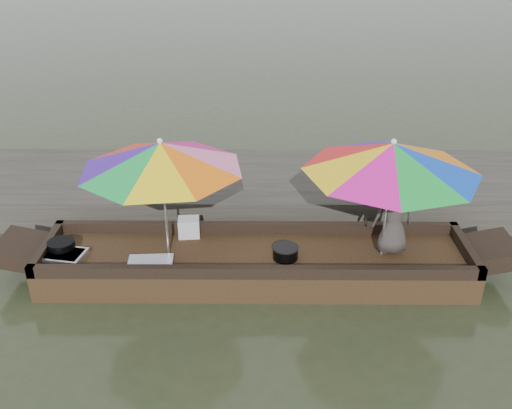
{
  "coord_description": "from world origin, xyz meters",
  "views": [
    {
      "loc": [
        0.05,
        -6.23,
        4.16
      ],
      "look_at": [
        0.0,
        0.1,
        1.0
      ],
      "focal_mm": 40.0,
      "sensor_mm": 36.0,
      "label": 1
    }
  ],
  "objects_px": {
    "boat_hull": "(256,265)",
    "umbrella_stern": "(387,199)",
    "charcoal_grill": "(285,253)",
    "tray_scallop": "(150,264)",
    "umbrella_bow": "(164,199)",
    "supply_bag": "(189,227)",
    "vendor": "(394,214)",
    "tray_crayfish": "(63,256)",
    "cooking_pot": "(62,248)"
  },
  "relations": [
    {
      "from": "boat_hull",
      "to": "umbrella_stern",
      "type": "bearing_deg",
      "value": 0.0
    },
    {
      "from": "boat_hull",
      "to": "charcoal_grill",
      "type": "relative_size",
      "value": 17.38
    },
    {
      "from": "umbrella_stern",
      "to": "charcoal_grill",
      "type": "bearing_deg",
      "value": -174.98
    },
    {
      "from": "tray_scallop",
      "to": "umbrella_bow",
      "type": "bearing_deg",
      "value": 59.66
    },
    {
      "from": "charcoal_grill",
      "to": "umbrella_bow",
      "type": "bearing_deg",
      "value": 175.86
    },
    {
      "from": "supply_bag",
      "to": "umbrella_stern",
      "type": "relative_size",
      "value": 0.13
    },
    {
      "from": "vendor",
      "to": "umbrella_stern",
      "type": "relative_size",
      "value": 0.49
    },
    {
      "from": "boat_hull",
      "to": "vendor",
      "type": "height_order",
      "value": "vendor"
    },
    {
      "from": "boat_hull",
      "to": "umbrella_bow",
      "type": "relative_size",
      "value": 2.73
    },
    {
      "from": "tray_crayfish",
      "to": "charcoal_grill",
      "type": "xyz_separation_m",
      "value": [
        2.79,
        0.05,
        0.03
      ]
    },
    {
      "from": "tray_crayfish",
      "to": "umbrella_bow",
      "type": "bearing_deg",
      "value": 6.92
    },
    {
      "from": "charcoal_grill",
      "to": "cooking_pot",
      "type": "bearing_deg",
      "value": 178.28
    },
    {
      "from": "cooking_pot",
      "to": "umbrella_stern",
      "type": "relative_size",
      "value": 0.16
    },
    {
      "from": "vendor",
      "to": "tray_scallop",
      "type": "bearing_deg",
      "value": -0.82
    },
    {
      "from": "cooking_pot",
      "to": "umbrella_stern",
      "type": "bearing_deg",
      "value": 0.32
    },
    {
      "from": "charcoal_grill",
      "to": "umbrella_bow",
      "type": "height_order",
      "value": "umbrella_bow"
    },
    {
      "from": "cooking_pot",
      "to": "umbrella_bow",
      "type": "relative_size",
      "value": 0.17
    },
    {
      "from": "boat_hull",
      "to": "tray_scallop",
      "type": "height_order",
      "value": "tray_scallop"
    },
    {
      "from": "boat_hull",
      "to": "vendor",
      "type": "distance_m",
      "value": 1.87
    },
    {
      "from": "cooking_pot",
      "to": "charcoal_grill",
      "type": "bearing_deg",
      "value": -1.72
    },
    {
      "from": "supply_bag",
      "to": "umbrella_stern",
      "type": "height_order",
      "value": "umbrella_stern"
    },
    {
      "from": "cooking_pot",
      "to": "supply_bag",
      "type": "distance_m",
      "value": 1.64
    },
    {
      "from": "boat_hull",
      "to": "supply_bag",
      "type": "xyz_separation_m",
      "value": [
        -0.9,
        0.45,
        0.3
      ]
    },
    {
      "from": "vendor",
      "to": "umbrella_stern",
      "type": "distance_m",
      "value": 0.3
    },
    {
      "from": "tray_crayfish",
      "to": "umbrella_stern",
      "type": "relative_size",
      "value": 0.26
    },
    {
      "from": "tray_scallop",
      "to": "vendor",
      "type": "relative_size",
      "value": 0.52
    },
    {
      "from": "umbrella_stern",
      "to": "vendor",
      "type": "bearing_deg",
      "value": 34.46
    },
    {
      "from": "tray_crayfish",
      "to": "vendor",
      "type": "height_order",
      "value": "vendor"
    },
    {
      "from": "supply_bag",
      "to": "umbrella_bow",
      "type": "bearing_deg",
      "value": -115.58
    },
    {
      "from": "tray_scallop",
      "to": "charcoal_grill",
      "type": "height_order",
      "value": "charcoal_grill"
    },
    {
      "from": "cooking_pot",
      "to": "umbrella_stern",
      "type": "height_order",
      "value": "umbrella_stern"
    },
    {
      "from": "supply_bag",
      "to": "tray_crayfish",
      "type": "bearing_deg",
      "value": -158.19
    },
    {
      "from": "boat_hull",
      "to": "cooking_pot",
      "type": "relative_size",
      "value": 16.02
    },
    {
      "from": "umbrella_bow",
      "to": "tray_crayfish",
      "type": "bearing_deg",
      "value": -173.08
    },
    {
      "from": "boat_hull",
      "to": "tray_scallop",
      "type": "distance_m",
      "value": 1.35
    },
    {
      "from": "umbrella_bow",
      "to": "umbrella_stern",
      "type": "distance_m",
      "value": 2.72
    },
    {
      "from": "tray_scallop",
      "to": "umbrella_bow",
      "type": "xyz_separation_m",
      "value": [
        0.18,
        0.31,
        0.74
      ]
    },
    {
      "from": "tray_crayfish",
      "to": "boat_hull",
      "type": "bearing_deg",
      "value": 3.74
    },
    {
      "from": "umbrella_bow",
      "to": "tray_scallop",
      "type": "bearing_deg",
      "value": -120.34
    },
    {
      "from": "tray_scallop",
      "to": "umbrella_bow",
      "type": "distance_m",
      "value": 0.83
    },
    {
      "from": "cooking_pot",
      "to": "charcoal_grill",
      "type": "xyz_separation_m",
      "value": [
        2.84,
        -0.09,
        -0.02
      ]
    },
    {
      "from": "tray_crayfish",
      "to": "umbrella_stern",
      "type": "distance_m",
      "value": 4.09
    },
    {
      "from": "tray_scallop",
      "to": "charcoal_grill",
      "type": "xyz_separation_m",
      "value": [
        1.67,
        0.2,
        0.04
      ]
    },
    {
      "from": "cooking_pot",
      "to": "supply_bag",
      "type": "bearing_deg",
      "value": 16.76
    },
    {
      "from": "tray_crayfish",
      "to": "charcoal_grill",
      "type": "bearing_deg",
      "value": 1.03
    },
    {
      "from": "boat_hull",
      "to": "tray_crayfish",
      "type": "xyz_separation_m",
      "value": [
        -2.42,
        -0.16,
        0.22
      ]
    },
    {
      "from": "boat_hull",
      "to": "vendor",
      "type": "bearing_deg",
      "value": 2.95
    },
    {
      "from": "vendor",
      "to": "umbrella_bow",
      "type": "relative_size",
      "value": 0.53
    },
    {
      "from": "tray_crayfish",
      "to": "umbrella_stern",
      "type": "height_order",
      "value": "umbrella_stern"
    },
    {
      "from": "tray_crayfish",
      "to": "supply_bag",
      "type": "distance_m",
      "value": 1.64
    }
  ]
}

